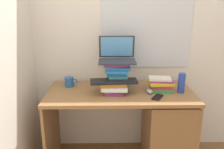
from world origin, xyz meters
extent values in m
cube|color=silver|center=(0.00, 0.36, 1.30)|extent=(6.00, 0.05, 2.60)
cube|color=silver|center=(0.27, 0.32, 1.32)|extent=(0.90, 0.01, 0.80)
cube|color=beige|center=(-0.89, 0.00, 1.30)|extent=(0.05, 6.00, 2.60)
cube|color=olive|center=(0.00, 0.00, 0.75)|extent=(1.36, 0.62, 0.03)
cube|color=olive|center=(-0.67, 0.00, 0.37)|extent=(0.02, 0.57, 0.74)
cube|color=olive|center=(0.67, 0.00, 0.37)|extent=(0.02, 0.57, 0.74)
cube|color=brown|center=(0.45, -0.03, 0.37)|extent=(0.41, 0.53, 0.70)
cube|color=beige|center=(-0.03, 0.05, 0.78)|extent=(0.18, 0.14, 0.03)
cube|color=#338C4C|center=(-0.03, 0.04, 0.81)|extent=(0.21, 0.13, 0.04)
cube|color=beige|center=(-0.03, 0.06, 0.84)|extent=(0.17, 0.13, 0.02)
cube|color=#B22D33|center=(-0.04, 0.06, 0.87)|extent=(0.18, 0.18, 0.03)
cube|color=teal|center=(-0.02, 0.06, 0.90)|extent=(0.18, 0.18, 0.03)
cube|color=#2672B2|center=(-0.03, 0.06, 0.93)|extent=(0.18, 0.16, 0.03)
cube|color=#2672B2|center=(-0.03, 0.05, 0.96)|extent=(0.22, 0.20, 0.03)
cube|color=#2672B2|center=(-0.02, 0.06, 0.99)|extent=(0.23, 0.18, 0.02)
cube|color=#8C338C|center=(-0.04, 0.06, 1.02)|extent=(0.24, 0.18, 0.04)
cube|color=#8C338C|center=(-0.05, -0.05, 0.78)|extent=(0.17, 0.16, 0.02)
cube|color=gray|center=(-0.07, -0.05, 0.80)|extent=(0.17, 0.13, 0.02)
cube|color=white|center=(-0.06, -0.06, 0.82)|extent=(0.24, 0.17, 0.03)
cube|color=orange|center=(-0.07, -0.04, 0.85)|extent=(0.25, 0.14, 0.03)
cube|color=#338C4C|center=(0.38, 0.01, 0.78)|extent=(0.21, 0.17, 0.03)
cube|color=#B22D33|center=(0.38, 0.02, 0.81)|extent=(0.20, 0.15, 0.03)
cube|color=yellow|center=(0.38, 0.03, 0.84)|extent=(0.23, 0.17, 0.03)
cube|color=#8C338C|center=(0.38, 0.02, 0.87)|extent=(0.23, 0.16, 0.02)
cube|color=beige|center=(0.37, 0.02, 0.89)|extent=(0.21, 0.15, 0.02)
cube|color=#2D2D33|center=(-0.03, 0.05, 1.04)|extent=(0.34, 0.22, 0.01)
cube|color=#2D2D33|center=(-0.03, 0.18, 1.15)|extent=(0.34, 0.05, 0.21)
cube|color=#59A5E5|center=(-0.03, 0.18, 1.16)|extent=(0.30, 0.04, 0.19)
cube|color=black|center=(-0.06, -0.05, 0.88)|extent=(0.43, 0.17, 0.02)
ellipsoid|color=#A5A8AD|center=(0.27, -0.04, 0.78)|extent=(0.06, 0.10, 0.04)
cylinder|color=#265999|center=(-0.50, 0.15, 0.81)|extent=(0.09, 0.09, 0.10)
torus|color=#265999|center=(-0.44, 0.15, 0.82)|extent=(0.05, 0.01, 0.05)
cylinder|color=#263FA5|center=(0.56, -0.03, 0.86)|extent=(0.06, 0.06, 0.18)
cube|color=black|center=(0.32, -0.15, 0.77)|extent=(0.12, 0.15, 0.01)
camera|label=1|loc=(-0.11, -2.06, 1.57)|focal=38.10mm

